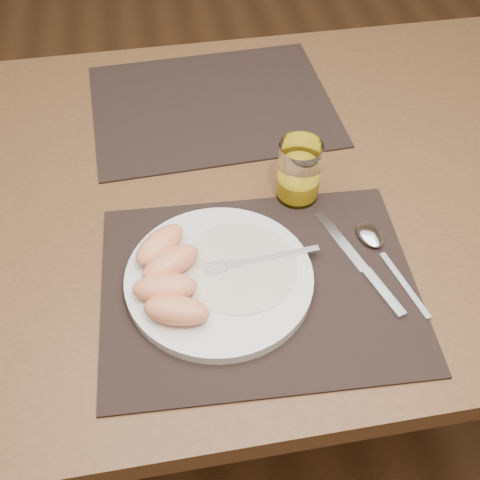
% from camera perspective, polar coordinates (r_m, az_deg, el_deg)
% --- Properties ---
extents(ground, '(5.00, 5.00, 0.00)m').
position_cam_1_polar(ground, '(1.62, -0.45, -14.26)').
color(ground, '#55351D').
rests_on(ground, ground).
extents(table, '(1.40, 0.90, 0.75)m').
position_cam_1_polar(table, '(1.07, -0.66, 2.14)').
color(table, brown).
rests_on(table, ground).
extents(placemat_near, '(0.47, 0.37, 0.00)m').
position_cam_1_polar(placemat_near, '(0.87, 1.81, -4.39)').
color(placemat_near, black).
rests_on(placemat_near, table).
extents(placemat_far, '(0.46, 0.37, 0.00)m').
position_cam_1_polar(placemat_far, '(1.18, -2.64, 12.66)').
color(placemat_far, black).
rests_on(placemat_far, table).
extents(plate, '(0.27, 0.27, 0.02)m').
position_cam_1_polar(plate, '(0.86, -1.99, -3.68)').
color(plate, white).
rests_on(plate, placemat_near).
extents(plate_dressing, '(0.17, 0.17, 0.00)m').
position_cam_1_polar(plate_dressing, '(0.87, -0.14, -2.54)').
color(plate_dressing, white).
rests_on(plate_dressing, plate).
extents(fork, '(0.18, 0.03, 0.00)m').
position_cam_1_polar(fork, '(0.87, 1.04, -2.03)').
color(fork, silver).
rests_on(fork, plate).
extents(knife, '(0.08, 0.22, 0.01)m').
position_cam_1_polar(knife, '(0.90, 11.78, -2.82)').
color(knife, silver).
rests_on(knife, placemat_near).
extents(spoon, '(0.06, 0.19, 0.01)m').
position_cam_1_polar(spoon, '(0.93, 12.65, -0.15)').
color(spoon, silver).
rests_on(spoon, placemat_near).
extents(juice_glass, '(0.07, 0.07, 0.10)m').
position_cam_1_polar(juice_glass, '(0.96, 5.60, 6.27)').
color(juice_glass, white).
rests_on(juice_glass, placemat_near).
extents(grapefruit_wedges, '(0.11, 0.20, 0.04)m').
position_cam_1_polar(grapefruit_wedges, '(0.84, -6.86, -3.36)').
color(grapefruit_wedges, '#FF9D68').
rests_on(grapefruit_wedges, plate).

